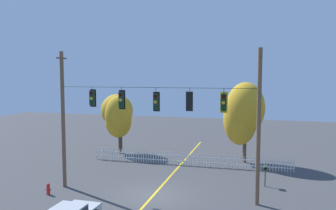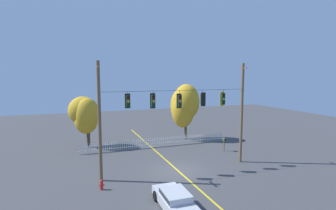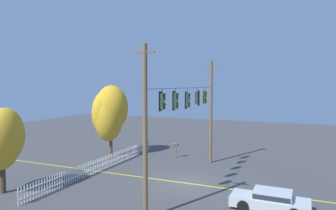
# 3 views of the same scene
# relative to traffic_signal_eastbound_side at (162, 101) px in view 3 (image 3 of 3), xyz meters

# --- Properties ---
(ground) EXTENTS (80.00, 80.00, 0.00)m
(ground) POSITION_rel_traffic_signal_eastbound_side_xyz_m (4.19, -0.01, -6.12)
(ground) COLOR #424244
(lane_centerline_stripe) EXTENTS (0.16, 36.00, 0.01)m
(lane_centerline_stripe) POSITION_rel_traffic_signal_eastbound_side_xyz_m (4.19, -0.01, -6.12)
(lane_centerline_stripe) COLOR gold
(lane_centerline_stripe) RESTS_ON ground
(signal_support_span) EXTENTS (13.01, 1.10, 9.19)m
(signal_support_span) POSITION_rel_traffic_signal_eastbound_side_xyz_m (4.19, -0.01, -1.44)
(signal_support_span) COLOR brown
(signal_support_span) RESTS_ON ground
(traffic_signal_eastbound_side) EXTENTS (0.43, 0.38, 1.31)m
(traffic_signal_eastbound_side) POSITION_rel_traffic_signal_eastbound_side_xyz_m (0.00, 0.00, 0.00)
(traffic_signal_eastbound_side) COLOR black
(traffic_signal_northbound_secondary) EXTENTS (0.43, 0.38, 1.42)m
(traffic_signal_northbound_secondary) POSITION_rel_traffic_signal_eastbound_side_xyz_m (2.05, 0.00, -0.06)
(traffic_signal_northbound_secondary) COLOR black
(traffic_signal_westbound_side) EXTENTS (0.43, 0.38, 1.50)m
(traffic_signal_westbound_side) POSITION_rel_traffic_signal_eastbound_side_xyz_m (4.36, 0.00, -0.14)
(traffic_signal_westbound_side) COLOR black
(traffic_signal_northbound_primary) EXTENTS (0.43, 0.38, 1.40)m
(traffic_signal_northbound_primary) POSITION_rel_traffic_signal_eastbound_side_xyz_m (6.50, -0.02, -0.07)
(traffic_signal_northbound_primary) COLOR black
(traffic_signal_southbound_primary) EXTENTS (0.43, 0.38, 1.47)m
(traffic_signal_southbound_primary) POSITION_rel_traffic_signal_eastbound_side_xyz_m (8.54, 0.00, -0.10)
(traffic_signal_southbound_primary) COLOR black
(white_picket_fence) EXTENTS (16.99, 0.06, 1.07)m
(white_picket_fence) POSITION_rel_traffic_signal_eastbound_side_xyz_m (4.83, 7.62, -5.58)
(white_picket_fence) COLOR silver
(white_picket_fence) RESTS_ON ground
(autumn_maple_mid) EXTENTS (3.53, 3.28, 7.02)m
(autumn_maple_mid) POSITION_rel_traffic_signal_eastbound_side_xyz_m (9.16, 9.93, -1.78)
(autumn_maple_mid) COLOR brown
(autumn_maple_mid) RESTS_ON ground
(parked_car) EXTENTS (1.90, 4.31, 1.15)m
(parked_car) POSITION_rel_traffic_signal_eastbound_side_xyz_m (1.55, -5.99, -5.52)
(parked_car) COLOR #B7BABF
(parked_car) RESTS_ON ground
(roadside_mailbox) EXTENTS (0.25, 0.44, 1.45)m
(roadside_mailbox) POSITION_rel_traffic_signal_eastbound_side_xyz_m (11.08, 3.59, -4.94)
(roadside_mailbox) COLOR brown
(roadside_mailbox) RESTS_ON ground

